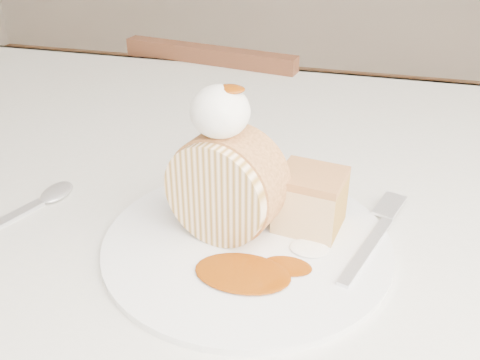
# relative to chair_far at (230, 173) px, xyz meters

# --- Properties ---
(table) EXTENTS (1.40, 0.90, 0.75)m
(table) POSITION_rel_chair_far_xyz_m (0.18, -0.54, 0.21)
(table) COLOR silver
(table) RESTS_ON ground
(chair_far) EXTENTS (0.42, 0.42, 0.78)m
(chair_far) POSITION_rel_chair_far_xyz_m (0.00, 0.00, 0.00)
(chair_far) COLOR brown
(chair_far) RESTS_ON ground
(plate) EXTENTS (0.33, 0.33, 0.01)m
(plate) POSITION_rel_chair_far_xyz_m (0.21, -0.67, 0.31)
(plate) COLOR white
(plate) RESTS_ON table
(roulade_slice) EXTENTS (0.12, 0.08, 0.11)m
(roulade_slice) POSITION_rel_chair_far_xyz_m (0.18, -0.66, 0.37)
(roulade_slice) COLOR #FFDDB1
(roulade_slice) RESTS_ON plate
(cake_chunk) EXTENTS (0.07, 0.07, 0.05)m
(cake_chunk) POSITION_rel_chair_far_xyz_m (0.26, -0.63, 0.34)
(cake_chunk) COLOR tan
(cake_chunk) RESTS_ON plate
(whipped_cream) EXTENTS (0.06, 0.06, 0.05)m
(whipped_cream) POSITION_rel_chair_far_xyz_m (0.18, -0.66, 0.44)
(whipped_cream) COLOR white
(whipped_cream) RESTS_ON roulade_slice
(caramel_drizzle) EXTENTS (0.03, 0.02, 0.01)m
(caramel_drizzle) POSITION_rel_chair_far_xyz_m (0.19, -0.66, 0.47)
(caramel_drizzle) COLOR #783105
(caramel_drizzle) RESTS_ON whipped_cream
(caramel_pool) EXTENTS (0.10, 0.07, 0.00)m
(caramel_pool) POSITION_rel_chair_far_xyz_m (0.22, -0.72, 0.31)
(caramel_pool) COLOR #783105
(caramel_pool) RESTS_ON plate
(fork) EXTENTS (0.07, 0.17, 0.00)m
(fork) POSITION_rel_chair_far_xyz_m (0.33, -0.66, 0.31)
(fork) COLOR silver
(fork) RESTS_ON plate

